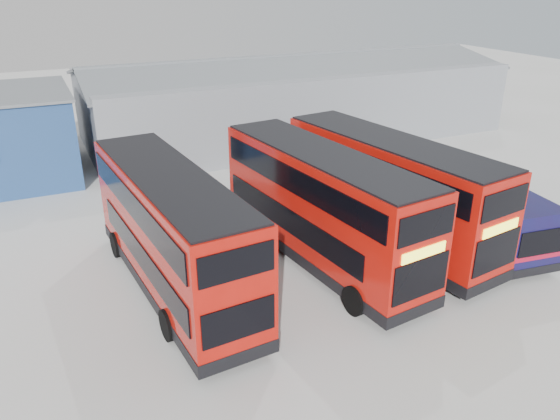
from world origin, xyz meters
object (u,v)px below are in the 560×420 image
object	(u,v)px
double_decker_left	(173,234)
double_decker_right	(388,193)
maintenance_shed	(293,99)
double_decker_centre	(321,209)
single_decker_blue	(460,200)

from	to	relation	value
double_decker_left	double_decker_right	distance (m)	9.65
maintenance_shed	double_decker_left	size ratio (longest dim) A/B	2.67
double_decker_centre	double_decker_right	bearing A→B (deg)	-1.59
double_decker_right	single_decker_blue	xyz separation A→B (m)	(4.00, -0.28, -0.97)
double_decker_centre	single_decker_blue	distance (m)	7.56
double_decker_left	single_decker_blue	world-z (taller)	double_decker_left
maintenance_shed	double_decker_left	bearing A→B (deg)	-127.21
double_decker_left	double_decker_right	world-z (taller)	double_decker_right
maintenance_shed	single_decker_blue	size ratio (longest dim) A/B	2.82
maintenance_shed	double_decker_centre	size ratio (longest dim) A/B	2.63
maintenance_shed	double_decker_left	distance (m)	23.28
double_decker_centre	double_decker_left	bearing A→B (deg)	170.95
double_decker_centre	single_decker_blue	xyz separation A→B (m)	(7.50, 0.05, -0.96)
maintenance_shed	single_decker_blue	xyz separation A→B (m)	(-0.44, -18.73, -1.18)
double_decker_right	single_decker_blue	bearing A→B (deg)	-12.43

